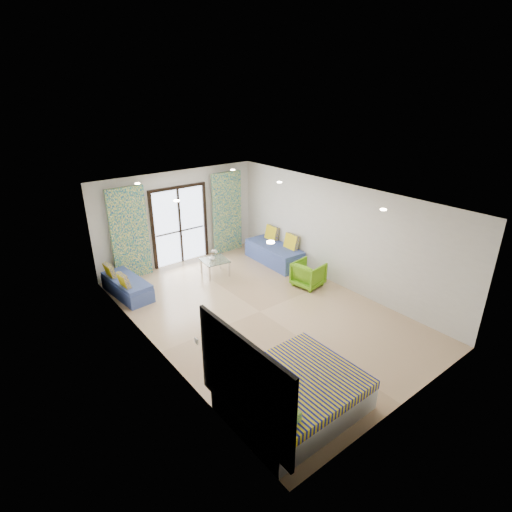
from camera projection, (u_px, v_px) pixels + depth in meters
floor at (260, 311)px, 9.29m from camera, size 5.00×7.50×0.01m
ceiling at (260, 198)px, 8.23m from camera, size 5.00×7.50×0.01m
wall_back at (179, 218)px, 11.48m from camera, size 5.00×0.01×2.70m
wall_front at (414, 336)px, 6.04m from camera, size 5.00×0.01×2.70m
wall_left at (154, 291)px, 7.34m from camera, size 0.01×7.50×2.70m
wall_right at (337, 234)px, 10.18m from camera, size 0.01×7.50×2.70m
balcony_door at (180, 221)px, 11.49m from camera, size 1.76×0.08×2.28m
balcony_rail at (180, 231)px, 11.62m from camera, size 1.52×0.03×0.04m
curtain_left at (130, 234)px, 10.50m from camera, size 1.00×0.10×2.50m
curtain_right at (227, 213)px, 12.26m from camera, size 1.00×0.10×2.50m
downlight_a at (271, 242)px, 6.00m from camera, size 0.12×0.12×0.02m
downlight_b at (383, 210)px, 7.59m from camera, size 0.12×0.12×0.02m
downlight_c at (177, 201)px, 8.17m from camera, size 0.12×0.12×0.02m
downlight_d at (279, 182)px, 9.76m from camera, size 0.12×0.12×0.02m
downlight_e at (138, 184)px, 9.62m from camera, size 0.12×0.12×0.02m
downlight_f at (233, 170)px, 11.21m from camera, size 0.12×0.12×0.02m
headboard at (243, 382)px, 5.52m from camera, size 0.06×2.10×1.50m
switch_plate at (196, 341)px, 6.42m from camera, size 0.02×0.10×0.10m
bed at (293, 394)px, 6.37m from camera, size 2.09×1.71×0.72m
daybed_left at (127, 286)px, 9.93m from camera, size 0.77×1.66×0.80m
daybed_right at (275, 253)px, 11.79m from camera, size 0.82×1.97×0.96m
coffee_table at (215, 262)px, 10.96m from camera, size 0.76×0.76×0.77m
vase at (212, 258)px, 10.87m from camera, size 0.16×0.17×0.16m
armchair at (308, 273)px, 10.37m from camera, size 0.76×0.80×0.72m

